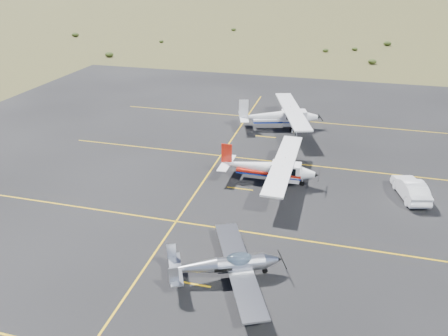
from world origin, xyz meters
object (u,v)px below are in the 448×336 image
at_px(aircraft_cessna, 269,167).
at_px(sedan, 411,189).
at_px(aircraft_low_wing, 228,265).
at_px(aircraft_plain, 280,116).

xyz_separation_m(aircraft_cessna, sedan, (10.21, 0.22, -0.52)).
distance_m(aircraft_low_wing, aircraft_plain, 23.69).
bearing_deg(aircraft_plain, aircraft_low_wing, -105.14).
bearing_deg(aircraft_plain, sedan, -63.40).
bearing_deg(sedan, aircraft_low_wing, 34.72).
height_order(aircraft_cessna, sedan, aircraft_cessna).
relative_size(aircraft_cessna, aircraft_plain, 0.92).
relative_size(aircraft_cessna, sedan, 2.56).
distance_m(aircraft_plain, sedan, 16.22).
xyz_separation_m(aircraft_low_wing, aircraft_cessna, (0.22, 11.71, 0.37)).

